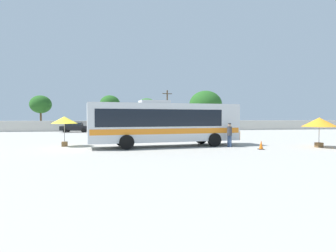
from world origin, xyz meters
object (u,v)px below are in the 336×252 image
at_px(utility_pole_near, 167,109).
at_px(roadside_tree_left, 41,104).
at_px(parked_car_leftmost_black, 75,127).
at_px(attendant_by_bus_door, 229,133).
at_px(vendor_umbrella_near_gate_yellow, 64,121).
at_px(roadside_tree_right, 206,105).
at_px(parked_car_second_maroon, 119,127).
at_px(roadside_tree_midright, 147,108).
at_px(coach_bus_silver_orange, 164,122).
at_px(roadside_tree_midleft, 110,104).
at_px(traffic_cone_on_apron, 261,145).
at_px(vendor_umbrella_secondary_orange, 319,123).

height_order(utility_pole_near, roadside_tree_left, utility_pole_near).
bearing_deg(parked_car_leftmost_black, attendant_by_bus_door, -57.26).
height_order(vendor_umbrella_near_gate_yellow, roadside_tree_right, roadside_tree_right).
xyz_separation_m(parked_car_second_maroon, roadside_tree_midright, (5.18, 9.46, 3.28)).
xyz_separation_m(coach_bus_silver_orange, roadside_tree_left, (-16.76, 28.92, 2.53)).
distance_m(parked_car_leftmost_black, roadside_tree_right, 22.77).
bearing_deg(parked_car_second_maroon, roadside_tree_midleft, 103.78).
bearing_deg(roadside_tree_left, traffic_cone_on_apron, -53.98).
bearing_deg(coach_bus_silver_orange, roadside_tree_right, 66.66).
distance_m(attendant_by_bus_door, traffic_cone_on_apron, 2.53).
distance_m(parked_car_second_maroon, roadside_tree_midright, 11.27).
xyz_separation_m(vendor_umbrella_secondary_orange, roadside_tree_midright, (-9.88, 33.98, 2.21)).
height_order(coach_bus_silver_orange, attendant_by_bus_door, coach_bus_silver_orange).
bearing_deg(roadside_tree_left, coach_bus_silver_orange, -59.91).
bearing_deg(roadside_tree_right, roadside_tree_midright, 157.72).
relative_size(coach_bus_silver_orange, roadside_tree_left, 1.99).
bearing_deg(roadside_tree_midleft, vendor_umbrella_secondary_orange, -61.70).
xyz_separation_m(roadside_tree_midleft, traffic_cone_on_apron, (11.67, -31.37, -4.26)).
relative_size(parked_car_leftmost_black, traffic_cone_on_apron, 6.77).
bearing_deg(utility_pole_near, parked_car_second_maroon, -147.19).
bearing_deg(roadside_tree_midleft, roadside_tree_left, 177.22).
height_order(vendor_umbrella_secondary_orange, traffic_cone_on_apron, vendor_umbrella_secondary_orange).
bearing_deg(roadside_tree_midleft, parked_car_second_maroon, -76.22).
distance_m(parked_car_leftmost_black, parked_car_second_maroon, 6.39).
relative_size(utility_pole_near, roadside_tree_midleft, 1.16).
bearing_deg(parked_car_second_maroon, attendant_by_bus_door, -69.83).
bearing_deg(vendor_umbrella_secondary_orange, roadside_tree_midright, 106.21).
distance_m(vendor_umbrella_secondary_orange, roadside_tree_left, 42.25).
relative_size(utility_pole_near, roadside_tree_midright, 1.20).
bearing_deg(vendor_umbrella_near_gate_yellow, attendant_by_bus_door, -11.64).
height_order(coach_bus_silver_orange, vendor_umbrella_near_gate_yellow, coach_bus_silver_orange).
bearing_deg(vendor_umbrella_secondary_orange, vendor_umbrella_near_gate_yellow, 168.47).
bearing_deg(roadside_tree_midleft, traffic_cone_on_apron, -69.60).
relative_size(attendant_by_bus_door, parked_car_second_maroon, 0.42).
height_order(coach_bus_silver_orange, roadside_tree_midright, roadside_tree_midright).
bearing_deg(attendant_by_bus_door, parked_car_second_maroon, 110.17).
bearing_deg(utility_pole_near, traffic_cone_on_apron, -86.86).
bearing_deg(roadside_tree_midleft, coach_bus_silver_orange, -79.58).
distance_m(roadside_tree_left, roadside_tree_right, 28.59).
bearing_deg(vendor_umbrella_secondary_orange, coach_bus_silver_orange, 167.73).
xyz_separation_m(roadside_tree_left, roadside_tree_midleft, (11.54, -0.56, 0.16)).
bearing_deg(roadside_tree_midright, coach_bus_silver_orange, -92.74).
relative_size(roadside_tree_midleft, roadside_tree_midright, 1.04).
bearing_deg(traffic_cone_on_apron, parked_car_second_maroon, 112.00).
xyz_separation_m(parked_car_leftmost_black, traffic_cone_on_apron, (16.51, -25.04, -0.46)).
bearing_deg(roadside_tree_midright, roadside_tree_midleft, -154.95).
bearing_deg(attendant_by_bus_door, roadside_tree_midleft, 108.84).
bearing_deg(parked_car_second_maroon, utility_pole_near, 32.81).
bearing_deg(roadside_tree_midleft, attendant_by_bus_door, -71.16).
xyz_separation_m(parked_car_second_maroon, traffic_cone_on_apron, (10.12, -25.05, -0.48)).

